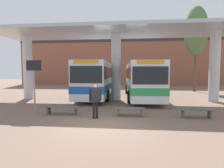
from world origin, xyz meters
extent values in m
plane|color=#755B4C|center=(0.00, 0.00, 0.00)|extent=(100.00, 100.00, 0.00)
cube|color=brown|center=(0.00, 25.14, 5.19)|extent=(40.00, 0.50, 10.37)
cube|color=#332D2D|center=(0.00, 25.14, 9.17)|extent=(40.00, 0.58, 2.40)
cylinder|color=silver|center=(-7.94, 7.42, 2.84)|extent=(0.79, 0.79, 5.67)
cylinder|color=silver|center=(0.00, 7.42, 2.84)|extent=(0.79, 0.79, 5.67)
cylinder|color=silver|center=(7.94, 7.42, 2.84)|extent=(0.79, 0.79, 5.67)
cube|color=#A8B7C1|center=(0.00, 7.42, 5.79)|extent=(20.89, 5.20, 0.24)
cube|color=silver|center=(-1.91, 9.99, 1.79)|extent=(2.64, 11.43, 2.93)
cube|color=black|center=(-1.91, 9.99, 2.34)|extent=(2.67, 10.98, 0.94)
cube|color=#1E519E|center=(-1.91, 9.99, 1.13)|extent=(2.68, 11.47, 0.53)
cube|color=black|center=(-1.82, 4.26, 2.23)|extent=(2.25, 0.10, 1.17)
cube|color=orange|center=(-1.82, 4.26, 3.11)|extent=(1.71, 0.08, 0.22)
cylinder|color=black|center=(-3.08, 6.43, 0.49)|extent=(0.30, 0.99, 0.98)
cylinder|color=black|center=(-0.63, 6.48, 0.49)|extent=(0.30, 0.99, 0.98)
cylinder|color=black|center=(-3.19, 13.10, 0.49)|extent=(0.30, 0.99, 0.98)
cylinder|color=black|center=(-0.75, 13.14, 0.49)|extent=(0.30, 0.99, 0.98)
cube|color=white|center=(2.20, 9.32, 1.75)|extent=(2.97, 11.07, 2.85)
cube|color=black|center=(2.20, 9.32, 2.29)|extent=(2.99, 10.63, 0.91)
cube|color=#2D934C|center=(2.20, 9.32, 1.11)|extent=(3.02, 11.11, 0.51)
cube|color=black|center=(2.47, 3.81, 2.18)|extent=(2.26, 0.17, 1.14)
cube|color=orange|center=(2.47, 3.81, 3.04)|extent=(1.72, 0.13, 0.22)
cylinder|color=black|center=(1.14, 5.87, 0.50)|extent=(0.33, 1.01, 1.00)
cylinder|color=black|center=(3.59, 5.98, 0.50)|extent=(0.33, 1.01, 1.00)
cylinder|color=black|center=(0.83, 12.27, 0.50)|extent=(0.33, 1.01, 1.00)
cylinder|color=black|center=(3.28, 12.39, 0.50)|extent=(0.33, 1.01, 1.00)
cube|color=#4C5156|center=(1.18, 1.94, 0.44)|extent=(1.61, 0.44, 0.04)
cube|color=#4C5156|center=(0.54, 1.94, 0.21)|extent=(0.07, 0.37, 0.42)
cube|color=#4C5156|center=(1.83, 1.94, 0.21)|extent=(0.07, 0.37, 0.42)
cube|color=#4C5156|center=(-2.62, 1.94, 0.44)|extent=(1.96, 0.44, 0.04)
cube|color=#4C5156|center=(-3.40, 1.94, 0.21)|extent=(0.07, 0.37, 0.42)
cube|color=#4C5156|center=(-1.83, 1.94, 0.21)|extent=(0.07, 0.37, 0.42)
cube|color=#4C5156|center=(4.63, 1.94, 0.44)|extent=(1.67, 0.44, 0.04)
cube|color=#4C5156|center=(3.97, 1.94, 0.21)|extent=(0.07, 0.37, 0.42)
cube|color=#4C5156|center=(5.30, 1.94, 0.21)|extent=(0.07, 0.37, 0.42)
cylinder|color=gray|center=(-4.42, 2.29, 1.24)|extent=(0.09, 0.09, 2.48)
cube|color=black|center=(-4.42, 2.29, 2.78)|extent=(0.90, 0.06, 0.60)
cylinder|color=black|center=(-0.65, 1.26, 0.43)|extent=(0.17, 0.17, 0.85)
cylinder|color=black|center=(-0.50, 1.32, 0.43)|extent=(0.17, 0.17, 0.85)
cube|color=black|center=(-0.58, 1.29, 1.21)|extent=(0.53, 0.42, 0.71)
sphere|color=tan|center=(-0.58, 1.29, 1.66)|extent=(0.20, 0.20, 0.20)
cylinder|color=black|center=(-0.83, 1.17, 1.21)|extent=(0.12, 0.12, 0.60)
cylinder|color=black|center=(-0.32, 1.41, 1.21)|extent=(0.12, 0.12, 0.60)
cylinder|color=brown|center=(9.18, 15.18, 2.89)|extent=(0.31, 0.31, 5.77)
ellipsoid|color=#516B3D|center=(9.18, 15.18, 7.42)|extent=(2.72, 2.72, 5.99)
camera|label=1|loc=(1.18, -7.43, 2.37)|focal=28.00mm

